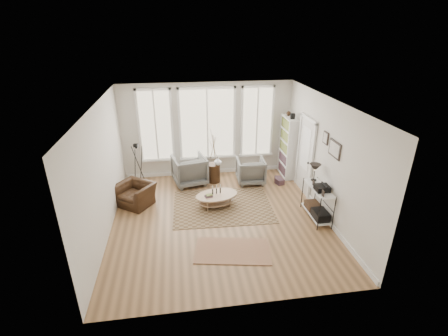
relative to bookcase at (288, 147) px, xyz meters
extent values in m
plane|color=#976D44|center=(-2.44, -2.23, -0.96)|extent=(5.50, 5.50, 0.00)
plane|color=white|center=(-2.44, -2.23, 1.94)|extent=(5.50, 5.50, 0.00)
cube|color=beige|center=(-2.44, 0.52, 0.49)|extent=(5.20, 0.04, 2.90)
cube|color=beige|center=(-2.44, -4.98, 0.49)|extent=(5.20, 0.04, 2.90)
cube|color=beige|center=(-5.04, -2.23, 0.49)|extent=(0.04, 5.50, 2.90)
cube|color=beige|center=(0.16, -2.23, 0.49)|extent=(0.04, 5.50, 2.90)
cube|color=white|center=(-2.44, 0.51, -0.90)|extent=(5.10, 0.04, 0.12)
cube|color=white|center=(0.15, -2.23, -0.90)|extent=(0.03, 5.40, 0.12)
cube|color=beige|center=(-2.44, 0.50, 0.69)|extent=(1.60, 0.03, 2.10)
cube|color=beige|center=(-3.99, 0.50, 0.69)|extent=(0.90, 0.03, 2.10)
cube|color=beige|center=(-0.89, 0.50, 0.69)|extent=(0.90, 0.03, 2.10)
cube|color=white|center=(-2.44, 0.48, 0.69)|extent=(1.74, 0.06, 2.24)
cube|color=white|center=(-3.99, 0.48, 0.69)|extent=(1.04, 0.06, 2.24)
cube|color=white|center=(-0.89, 0.48, 0.69)|extent=(1.04, 0.06, 2.24)
cube|color=white|center=(-2.44, 0.46, -0.39)|extent=(4.10, 0.12, 0.06)
cube|color=silver|center=(0.14, -1.08, 0.09)|extent=(0.04, 0.88, 2.10)
cube|color=white|center=(0.12, -1.08, 0.34)|extent=(0.01, 0.55, 1.20)
cube|color=white|center=(0.12, -1.57, 0.09)|extent=(0.06, 0.08, 2.18)
cube|color=white|center=(0.12, -0.59, 0.09)|extent=(0.06, 0.08, 2.18)
cube|color=white|center=(0.12, -1.08, 1.18)|extent=(0.06, 1.06, 0.08)
sphere|color=black|center=(0.09, -1.41, 0.04)|extent=(0.06, 0.06, 0.06)
cube|color=white|center=(-0.01, -0.41, -0.01)|extent=(0.30, 0.03, 1.90)
cube|color=white|center=(-0.01, 0.41, -0.01)|extent=(0.30, 0.03, 1.90)
cube|color=white|center=(0.14, 0.00, -0.01)|extent=(0.02, 0.85, 1.90)
cube|color=white|center=(-0.01, 0.00, -0.01)|extent=(0.30, 0.81, 1.90)
cube|color=brown|center=(-0.01, 0.00, -0.01)|extent=(0.24, 0.75, 1.76)
cube|color=black|center=(-0.01, -0.20, 1.02)|extent=(0.12, 0.10, 0.16)
sphere|color=#331F11|center=(-0.01, 0.15, 1.01)|extent=(0.14, 0.14, 0.14)
cube|color=white|center=(-0.06, -2.53, -0.84)|extent=(0.37, 1.07, 0.03)
cube|color=white|center=(-0.06, -2.53, -0.14)|extent=(0.37, 1.07, 0.02)
cylinder|color=black|center=(-0.24, -3.06, -0.53)|extent=(0.02, 0.02, 0.85)
cylinder|color=black|center=(0.12, -3.06, -0.53)|extent=(0.02, 0.02, 0.85)
cylinder|color=black|center=(-0.24, -2.00, -0.53)|extent=(0.02, 0.02, 0.85)
cylinder|color=black|center=(0.12, -2.00, -0.53)|extent=(0.02, 0.02, 0.85)
cylinder|color=black|center=(-0.06, -2.18, -0.08)|extent=(0.14, 0.14, 0.02)
cylinder|color=black|center=(-0.06, -2.18, 0.06)|extent=(0.02, 0.02, 0.30)
cone|color=black|center=(-0.06, -2.18, 0.26)|extent=(0.28, 0.28, 0.18)
cube|color=black|center=(-0.06, -2.68, -0.05)|extent=(0.32, 0.30, 0.13)
cube|color=black|center=(-0.06, -2.78, -0.73)|extent=(0.32, 0.45, 0.20)
cube|color=#331F11|center=(-0.06, -2.31, -0.75)|extent=(0.32, 0.40, 0.16)
cube|color=black|center=(-0.16, -2.95, -0.04)|extent=(0.02, 0.10, 0.14)
cube|color=black|center=(-0.16, -2.41, -0.05)|extent=(0.02, 0.10, 0.12)
cube|color=black|center=(0.14, -2.63, 0.89)|extent=(0.03, 0.52, 0.38)
cube|color=silver|center=(0.13, -2.63, 0.89)|extent=(0.01, 0.44, 0.30)
cube|color=black|center=(0.14, -2.13, 0.99)|extent=(0.03, 0.24, 0.30)
cube|color=silver|center=(0.13, -2.13, 0.99)|extent=(0.01, 0.18, 0.24)
cube|color=brown|center=(-2.28, -1.65, -0.95)|extent=(2.64, 2.02, 0.01)
cube|color=brown|center=(-2.33, -3.52, -0.94)|extent=(1.73, 1.16, 0.01)
ellipsoid|color=tan|center=(-2.43, -1.62, -0.80)|extent=(1.07, 0.80, 0.03)
ellipsoid|color=tan|center=(-2.43, -1.62, -0.62)|extent=(1.24, 0.93, 0.04)
cylinder|color=tan|center=(-2.74, -1.80, -0.80)|extent=(0.03, 0.03, 0.32)
cylinder|color=tan|center=(-2.12, -1.80, -0.80)|extent=(0.03, 0.03, 0.32)
cylinder|color=tan|center=(-2.74, -1.45, -0.80)|extent=(0.03, 0.03, 0.32)
cylinder|color=tan|center=(-2.12, -1.45, -0.80)|extent=(0.03, 0.03, 0.32)
cylinder|color=black|center=(-2.53, -1.58, -0.52)|extent=(0.03, 0.03, 0.16)
cylinder|color=black|center=(-2.43, -1.58, -0.52)|extent=(0.03, 0.03, 0.16)
cylinder|color=black|center=(-2.32, -1.58, -0.52)|extent=(0.03, 0.03, 0.16)
cube|color=#2F532E|center=(-2.64, -1.70, -0.57)|extent=(0.20, 0.14, 0.05)
imported|color=slate|center=(-3.06, -0.14, -0.52)|extent=(1.11, 1.13, 0.87)
imported|color=slate|center=(-1.23, -0.33, -0.58)|extent=(0.85, 0.87, 0.76)
cylinder|color=#331F11|center=(-2.33, -0.14, -0.67)|extent=(0.38, 0.38, 0.58)
imported|color=silver|center=(-2.21, -0.20, -0.27)|extent=(0.27, 0.27, 0.23)
imported|color=#331F11|center=(-4.56, -1.18, -0.66)|extent=(1.20, 1.18, 0.59)
cylinder|color=black|center=(-4.55, -0.02, 0.23)|extent=(0.05, 0.05, 0.05)
cube|color=black|center=(-4.55, -0.02, 0.30)|extent=(0.15, 0.12, 0.09)
cylinder|color=black|center=(-4.55, -0.10, 0.30)|extent=(0.05, 0.07, 0.05)
cube|color=brown|center=(-0.39, -0.48, -0.87)|extent=(0.24, 0.28, 0.17)
cube|color=brown|center=(-0.39, -0.60, -0.87)|extent=(0.26, 0.30, 0.17)
camera|label=1|loc=(-3.33, -9.03, 3.47)|focal=26.00mm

